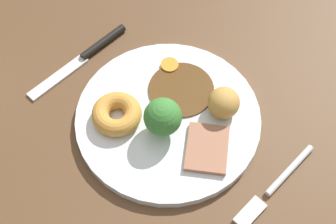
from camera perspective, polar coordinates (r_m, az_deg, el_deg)
name	(u,v)px	position (r cm, az deg, el deg)	size (l,w,h in cm)	color
dining_table	(166,118)	(71.22, -0.25, -0.67)	(120.00, 84.00, 3.60)	brown
dinner_plate	(168,118)	(68.24, 0.00, -0.75)	(25.92, 25.92, 1.40)	white
gravy_pool	(180,89)	(69.97, 1.44, 2.76)	(9.48, 9.48, 0.30)	#563819
meat_slice_main	(207,148)	(64.90, 4.60, -4.27)	(7.11, 5.50, 0.80)	#9E664C
yorkshire_pudding	(117,114)	(66.75, -6.03, -0.22)	(6.92, 6.92, 2.41)	#C68938
roast_potato_left	(224,103)	(66.76, 6.56, 1.09)	(4.63, 4.40, 4.14)	#BC8C42
carrot_coin_front	(170,65)	(72.28, 0.19, 5.52)	(2.64, 2.64, 0.53)	orange
broccoli_floret	(163,117)	(63.62, -0.62, -0.61)	(5.12, 5.12, 5.97)	#8CB766
fork	(274,187)	(65.32, 12.30, -8.62)	(2.92, 15.32, 0.90)	silver
knife	(87,55)	(76.07, -9.47, 6.66)	(3.27, 18.55, 1.20)	black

